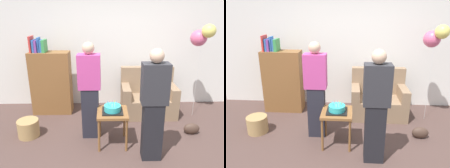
% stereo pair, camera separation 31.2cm
% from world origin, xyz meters
% --- Properties ---
extents(ground_plane, '(8.00, 8.00, 0.00)m').
position_xyz_m(ground_plane, '(0.00, 0.00, 0.00)').
color(ground_plane, '#4C3833').
extents(wall_back, '(6.00, 0.10, 2.70)m').
position_xyz_m(wall_back, '(0.00, 2.05, 1.35)').
color(wall_back, silver).
rests_on(wall_back, ground_plane).
extents(couch, '(1.10, 0.70, 0.96)m').
position_xyz_m(couch, '(0.61, 1.46, 0.34)').
color(couch, '#8C7054').
rests_on(couch, ground_plane).
extents(bookshelf, '(0.80, 0.36, 1.61)m').
position_xyz_m(bookshelf, '(-1.40, 1.57, 0.68)').
color(bookshelf, brown).
rests_on(bookshelf, ground_plane).
extents(side_table, '(0.48, 0.48, 0.58)m').
position_xyz_m(side_table, '(-0.16, 0.35, 0.49)').
color(side_table, brown).
rests_on(side_table, ground_plane).
extents(birthday_cake, '(0.32, 0.32, 0.17)m').
position_xyz_m(birthday_cake, '(-0.16, 0.35, 0.63)').
color(birthday_cake, black).
rests_on(birthday_cake, side_table).
extents(person_blowing_candles, '(0.36, 0.22, 1.63)m').
position_xyz_m(person_blowing_candles, '(-0.53, 0.60, 0.83)').
color(person_blowing_candles, '#23232D').
rests_on(person_blowing_candles, ground_plane).
extents(person_holding_cake, '(0.36, 0.22, 1.63)m').
position_xyz_m(person_holding_cake, '(0.39, -0.01, 0.83)').
color(person_holding_cake, black).
rests_on(person_holding_cake, ground_plane).
extents(wicker_basket, '(0.36, 0.36, 0.30)m').
position_xyz_m(wicker_basket, '(-1.61, 0.61, 0.15)').
color(wicker_basket, '#A88451').
rests_on(wicker_basket, ground_plane).
extents(handbag, '(0.28, 0.14, 0.20)m').
position_xyz_m(handbag, '(1.25, 0.61, 0.10)').
color(handbag, '#473328').
rests_on(handbag, ground_plane).
extents(balloon_bunch, '(0.38, 0.44, 1.85)m').
position_xyz_m(balloon_bunch, '(1.54, 1.34, 1.63)').
color(balloon_bunch, silver).
rests_on(balloon_bunch, ground_plane).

